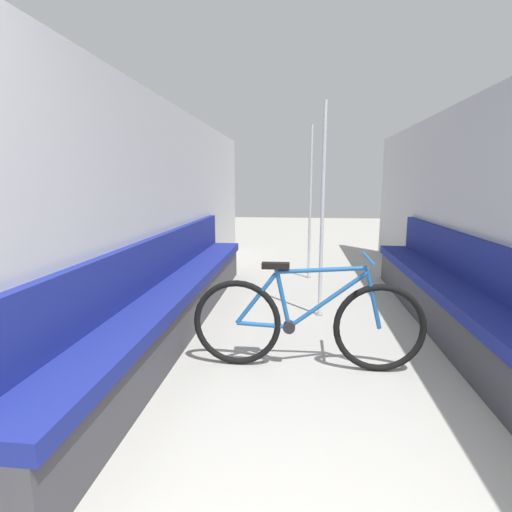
{
  "coord_description": "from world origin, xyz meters",
  "views": [
    {
      "loc": [
        -0.13,
        -0.53,
        1.37
      ],
      "look_at": [
        -0.64,
        4.11,
        0.5
      ],
      "focal_mm": 28.0,
      "sensor_mm": 36.0,
      "label": 1
    }
  ],
  "objects_px": {
    "grab_pole_far": "(310,206)",
    "grab_pole_near": "(322,215)",
    "bench_seat_row_left": "(176,298)",
    "bench_seat_row_right": "(460,308)",
    "bicycle": "(307,322)"
  },
  "relations": [
    {
      "from": "bicycle",
      "to": "grab_pole_near",
      "type": "distance_m",
      "value": 1.41
    },
    {
      "from": "bench_seat_row_left",
      "to": "bench_seat_row_right",
      "type": "height_order",
      "value": "same"
    },
    {
      "from": "bicycle",
      "to": "grab_pole_near",
      "type": "xyz_separation_m",
      "value": [
        0.16,
        1.22,
        0.69
      ]
    },
    {
      "from": "grab_pole_near",
      "to": "bicycle",
      "type": "bearing_deg",
      "value": -97.39
    },
    {
      "from": "bench_seat_row_right",
      "to": "grab_pole_far",
      "type": "bearing_deg",
      "value": 119.01
    },
    {
      "from": "grab_pole_far",
      "to": "grab_pole_near",
      "type": "bearing_deg",
      "value": -87.2
    },
    {
      "from": "grab_pole_far",
      "to": "bench_seat_row_left",
      "type": "bearing_deg",
      "value": -119.58
    },
    {
      "from": "bench_seat_row_right",
      "to": "grab_pole_near",
      "type": "height_order",
      "value": "grab_pole_near"
    },
    {
      "from": "bench_seat_row_left",
      "to": "bench_seat_row_right",
      "type": "distance_m",
      "value": 2.51
    },
    {
      "from": "grab_pole_near",
      "to": "bench_seat_row_right",
      "type": "bearing_deg",
      "value": -26.68
    },
    {
      "from": "bench_seat_row_left",
      "to": "bench_seat_row_right",
      "type": "bearing_deg",
      "value": 0.0
    },
    {
      "from": "bench_seat_row_right",
      "to": "grab_pole_near",
      "type": "relative_size",
      "value": 2.16
    },
    {
      "from": "grab_pole_near",
      "to": "grab_pole_far",
      "type": "bearing_deg",
      "value": 92.8
    },
    {
      "from": "bench_seat_row_left",
      "to": "bench_seat_row_right",
      "type": "xyz_separation_m",
      "value": [
        2.51,
        0.0,
        0.0
      ]
    },
    {
      "from": "bench_seat_row_left",
      "to": "grab_pole_far",
      "type": "height_order",
      "value": "grab_pole_far"
    }
  ]
}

